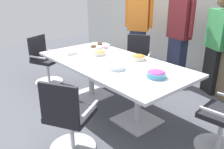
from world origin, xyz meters
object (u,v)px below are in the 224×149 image
object	(u,v)px
napkin_pile	(70,52)
office_chair_1	(136,62)
person_standing_0	(138,26)
snack_bowl_pretzels	(138,57)
person_standing_2	(217,44)
snack_bowl_candy_mix	(156,74)
office_chair_3	(69,121)
snack_bowl_cookies	(99,53)
person_standing_1	(179,33)
donut_platter	(100,46)
plate_stack	(117,67)
office_chair_2	(45,62)
conference_table	(112,70)

from	to	relation	value
napkin_pile	office_chair_1	bearing A→B (deg)	77.84
person_standing_0	snack_bowl_pretzels	bearing A→B (deg)	103.74
person_standing_2	snack_bowl_candy_mix	xyz separation A→B (m)	(0.10, -1.71, -0.09)
office_chair_3	snack_bowl_cookies	size ratio (longest dim) A/B	4.42
person_standing_0	person_standing_1	bearing A→B (deg)	151.25
person_standing_1	person_standing_2	world-z (taller)	person_standing_1
snack_bowl_pretzels	office_chair_3	bearing A→B (deg)	-77.23
office_chair_1	napkin_pile	bearing A→B (deg)	44.16
donut_platter	plate_stack	size ratio (longest dim) A/B	1.64
office_chair_3	person_standing_0	world-z (taller)	person_standing_0
office_chair_1	person_standing_2	world-z (taller)	person_standing_2
napkin_pile	person_standing_1	bearing A→B (deg)	67.30
snack_bowl_pretzels	snack_bowl_candy_mix	bearing A→B (deg)	-29.13
office_chair_3	napkin_pile	size ratio (longest dim) A/B	4.76
office_chair_2	office_chair_3	distance (m)	2.25
office_chair_1	donut_platter	bearing A→B (deg)	29.59
snack_bowl_pretzels	plate_stack	xyz separation A→B (m)	(0.11, -0.53, -0.01)
conference_table	snack_bowl_candy_mix	world-z (taller)	snack_bowl_candy_mix
office_chair_1	office_chair_2	distance (m)	1.78
person_standing_1	snack_bowl_candy_mix	xyz separation A→B (m)	(0.81, -1.62, -0.18)
person_standing_2	conference_table	bearing A→B (deg)	95.25
person_standing_0	donut_platter	bearing A→B (deg)	69.01
snack_bowl_candy_mix	plate_stack	distance (m)	0.56
snack_bowl_candy_mix	person_standing_1	bearing A→B (deg)	116.63
office_chair_1	plate_stack	xyz separation A→B (m)	(0.78, -1.21, 0.37)
snack_bowl_candy_mix	donut_platter	bearing A→B (deg)	166.34
donut_platter	napkin_pile	world-z (taller)	napkin_pile
snack_bowl_pretzels	napkin_pile	bearing A→B (deg)	-146.85
snack_bowl_pretzels	plate_stack	world-z (taller)	snack_bowl_pretzels
snack_bowl_candy_mix	snack_bowl_pretzels	distance (m)	0.74
office_chair_3	plate_stack	size ratio (longest dim) A/B	3.95
office_chair_3	snack_bowl_cookies	xyz separation A→B (m)	(-0.90, 1.13, 0.38)
conference_table	donut_platter	size ratio (longest dim) A/B	6.34
person_standing_0	person_standing_2	xyz separation A→B (m)	(1.73, 0.12, -0.09)
office_chair_1	office_chair_2	xyz separation A→B (m)	(-1.13, -1.37, 0.00)
office_chair_1	snack_bowl_cookies	xyz separation A→B (m)	(0.10, -0.97, 0.38)
person_standing_1	donut_platter	size ratio (longest dim) A/B	4.86
person_standing_1	snack_bowl_candy_mix	bearing A→B (deg)	125.84
office_chair_1	office_chair_3	distance (m)	2.33
snack_bowl_pretzels	plate_stack	size ratio (longest dim) A/B	0.96
person_standing_2	snack_bowl_cookies	distance (m)	1.99
conference_table	person_standing_0	bearing A→B (deg)	122.31
office_chair_3	plate_stack	distance (m)	0.99
office_chair_2	person_standing_0	bearing A→B (deg)	138.50
person_standing_1	plate_stack	bearing A→B (deg)	107.96
person_standing_1	snack_bowl_cookies	bearing A→B (deg)	84.38
donut_platter	napkin_pile	size ratio (longest dim) A/B	1.98
person_standing_1	napkin_pile	xyz separation A→B (m)	(-0.79, -1.88, -0.18)
snack_bowl_candy_mix	snack_bowl_pretzels	size ratio (longest dim) A/B	1.11
office_chair_1	snack_bowl_pretzels	bearing A→B (deg)	101.34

